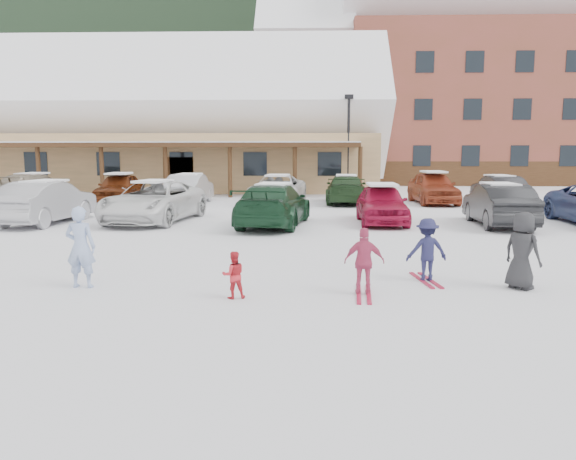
{
  "coord_description": "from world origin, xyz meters",
  "views": [
    {
      "loc": [
        0.69,
        -10.34,
        2.62
      ],
      "look_at": [
        0.3,
        1.0,
        1.0
      ],
      "focal_mm": 35.0,
      "sensor_mm": 36.0,
      "label": 1
    }
  ],
  "objects_px": {
    "day_lodge": "(165,130)",
    "parked_car_5": "(499,205)",
    "parked_car_3": "(274,205)",
    "child_magenta": "(364,262)",
    "child_navy": "(427,250)",
    "parked_car_11": "(346,189)",
    "adult_skier": "(81,247)",
    "bystander_dark": "(522,251)",
    "parked_car_1": "(46,202)",
    "parked_car_4": "(382,204)",
    "parked_car_12": "(433,188)",
    "alpine_hotel": "(471,77)",
    "lamp_post": "(348,138)",
    "parked_car_9": "(190,189)",
    "parked_car_7": "(33,188)",
    "parked_car_13": "(499,190)",
    "toddler_red": "(234,275)",
    "parked_car_2": "(154,201)",
    "parked_car_10": "(278,190)",
    "parked_car_8": "(119,188)"
  },
  "relations": [
    {
      "from": "day_lodge",
      "to": "parked_car_5",
      "type": "height_order",
      "value": "day_lodge"
    },
    {
      "from": "parked_car_3",
      "to": "child_magenta",
      "type": "bearing_deg",
      "value": 111.17
    },
    {
      "from": "child_navy",
      "to": "parked_car_11",
      "type": "relative_size",
      "value": 0.27
    },
    {
      "from": "adult_skier",
      "to": "child_navy",
      "type": "xyz_separation_m",
      "value": [
        6.73,
        0.76,
        -0.15
      ]
    },
    {
      "from": "child_magenta",
      "to": "bystander_dark",
      "type": "distance_m",
      "value": 3.08
    },
    {
      "from": "day_lodge",
      "to": "parked_car_5",
      "type": "relative_size",
      "value": 6.55
    },
    {
      "from": "child_navy",
      "to": "parked_car_1",
      "type": "xyz_separation_m",
      "value": [
        -11.76,
        8.54,
        0.13
      ]
    },
    {
      "from": "parked_car_4",
      "to": "parked_car_12",
      "type": "distance_m",
      "value": 8.42
    },
    {
      "from": "parked_car_4",
      "to": "parked_car_5",
      "type": "distance_m",
      "value": 4.02
    },
    {
      "from": "parked_car_1",
      "to": "parked_car_5",
      "type": "xyz_separation_m",
      "value": [
        16.02,
        -0.07,
        -0.03
      ]
    },
    {
      "from": "child_magenta",
      "to": "parked_car_11",
      "type": "bearing_deg",
      "value": -88.13
    },
    {
      "from": "parked_car_4",
      "to": "parked_car_11",
      "type": "xyz_separation_m",
      "value": [
        -0.76,
        7.56,
        -0.01
      ]
    },
    {
      "from": "child_navy",
      "to": "parked_car_5",
      "type": "relative_size",
      "value": 0.29
    },
    {
      "from": "day_lodge",
      "to": "parked_car_12",
      "type": "relative_size",
      "value": 6.3
    },
    {
      "from": "alpine_hotel",
      "to": "child_navy",
      "type": "relative_size",
      "value": 24.72
    },
    {
      "from": "lamp_post",
      "to": "parked_car_9",
      "type": "bearing_deg",
      "value": -143.27
    },
    {
      "from": "parked_car_4",
      "to": "parked_car_9",
      "type": "xyz_separation_m",
      "value": [
        -8.44,
        7.13,
        0.02
      ]
    },
    {
      "from": "parked_car_7",
      "to": "parked_car_12",
      "type": "bearing_deg",
      "value": -174.94
    },
    {
      "from": "parked_car_13",
      "to": "child_magenta",
      "type": "bearing_deg",
      "value": 62.36
    },
    {
      "from": "toddler_red",
      "to": "parked_car_9",
      "type": "distance_m",
      "value": 18.18
    },
    {
      "from": "child_navy",
      "to": "child_magenta",
      "type": "height_order",
      "value": "child_navy"
    },
    {
      "from": "child_magenta",
      "to": "parked_car_7",
      "type": "height_order",
      "value": "parked_car_7"
    },
    {
      "from": "parked_car_2",
      "to": "parked_car_10",
      "type": "xyz_separation_m",
      "value": [
        4.19,
        6.93,
        -0.05
      ]
    },
    {
      "from": "adult_skier",
      "to": "child_navy",
      "type": "relative_size",
      "value": 1.24
    },
    {
      "from": "parked_car_9",
      "to": "bystander_dark",
      "type": "bearing_deg",
      "value": 121.91
    },
    {
      "from": "parked_car_10",
      "to": "parked_car_12",
      "type": "xyz_separation_m",
      "value": [
        7.64,
        0.55,
        0.08
      ]
    },
    {
      "from": "bystander_dark",
      "to": "parked_car_9",
      "type": "xyz_separation_m",
      "value": [
        -9.83,
        16.74,
        -0.01
      ]
    },
    {
      "from": "adult_skier",
      "to": "lamp_post",
      "type": "bearing_deg",
      "value": -104.56
    },
    {
      "from": "lamp_post",
      "to": "toddler_red",
      "type": "xyz_separation_m",
      "value": [
        -3.7,
        -23.71,
        -2.88
      ]
    },
    {
      "from": "toddler_red",
      "to": "parked_car_1",
      "type": "distance_m",
      "value": 12.86
    },
    {
      "from": "parked_car_11",
      "to": "child_navy",
      "type": "bearing_deg",
      "value": 95.52
    },
    {
      "from": "parked_car_11",
      "to": "parked_car_12",
      "type": "height_order",
      "value": "parked_car_12"
    },
    {
      "from": "toddler_red",
      "to": "parked_car_3",
      "type": "bearing_deg",
      "value": -106.43
    },
    {
      "from": "parked_car_11",
      "to": "parked_car_12",
      "type": "bearing_deg",
      "value": -174.99
    },
    {
      "from": "bystander_dark",
      "to": "parked_car_7",
      "type": "height_order",
      "value": "parked_car_7"
    },
    {
      "from": "lamp_post",
      "to": "bystander_dark",
      "type": "distance_m",
      "value": 23.04
    },
    {
      "from": "parked_car_8",
      "to": "toddler_red",
      "type": "bearing_deg",
      "value": -68.67
    },
    {
      "from": "parked_car_7",
      "to": "adult_skier",
      "type": "bearing_deg",
      "value": 122.32
    },
    {
      "from": "child_navy",
      "to": "parked_car_4",
      "type": "distance_m",
      "value": 9.02
    },
    {
      "from": "parked_car_9",
      "to": "toddler_red",
      "type": "bearing_deg",
      "value": 105.7
    },
    {
      "from": "child_magenta",
      "to": "bystander_dark",
      "type": "xyz_separation_m",
      "value": [
        3.03,
        0.55,
        0.12
      ]
    },
    {
      "from": "child_navy",
      "to": "alpine_hotel",
      "type": "bearing_deg",
      "value": -113.58
    },
    {
      "from": "alpine_hotel",
      "to": "parked_car_4",
      "type": "distance_m",
      "value": 31.21
    },
    {
      "from": "adult_skier",
      "to": "child_magenta",
      "type": "xyz_separation_m",
      "value": [
        5.36,
        -0.38,
        -0.17
      ]
    },
    {
      "from": "lamp_post",
      "to": "parked_car_8",
      "type": "height_order",
      "value": "lamp_post"
    },
    {
      "from": "day_lodge",
      "to": "parked_car_10",
      "type": "xyz_separation_m",
      "value": [
        8.25,
        -11.02,
        -3.24
      ]
    },
    {
      "from": "child_magenta",
      "to": "parked_car_1",
      "type": "bearing_deg",
      "value": -38.25
    },
    {
      "from": "parked_car_5",
      "to": "parked_car_7",
      "type": "distance_m",
      "value": 21.66
    },
    {
      "from": "bystander_dark",
      "to": "parked_car_10",
      "type": "xyz_separation_m",
      "value": [
        -5.51,
        16.71,
        -0.03
      ]
    },
    {
      "from": "parked_car_5",
      "to": "parked_car_7",
      "type": "relative_size",
      "value": 0.87
    }
  ]
}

